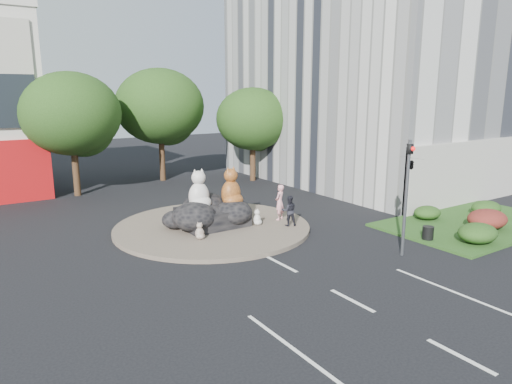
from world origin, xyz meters
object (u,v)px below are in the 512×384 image
pedestrian_pink (280,202)px  litter_bin (428,233)px  kitten_calico (200,230)px  kitten_white (257,217)px  cat_white (199,189)px  pedestrian_dark (289,211)px  cat_tabby (231,187)px

pedestrian_pink → litter_bin: pedestrian_pink is taller
kitten_calico → pedestrian_pink: pedestrian_pink is taller
kitten_white → cat_white: bearing=118.0°
cat_white → kitten_white: 3.32m
litter_bin → pedestrian_pink: bearing=121.9°
kitten_white → litter_bin: bearing=-82.2°
kitten_white → pedestrian_pink: pedestrian_pink is taller
pedestrian_pink → litter_bin: 7.56m
cat_white → pedestrian_pink: bearing=-22.0°
cat_white → pedestrian_dark: bearing=-37.4°
cat_white → litter_bin: (8.14, -7.62, -1.71)m
kitten_white → litter_bin: kitten_white is taller
pedestrian_pink → litter_bin: bearing=92.4°
cat_tabby → kitten_calico: size_ratio=2.54×
pedestrian_pink → pedestrian_dark: bearing=47.5°
kitten_calico → pedestrian_dark: size_ratio=0.52×
kitten_calico → litter_bin: 10.74m
kitten_white → pedestrian_pink: (1.55, 0.16, 0.53)m
pedestrian_dark → litter_bin: (4.25, -5.20, -0.56)m
cat_white → kitten_calico: cat_white is taller
cat_white → pedestrian_pink: cat_white is taller
cat_tabby → litter_bin: 9.87m
pedestrian_pink → litter_bin: (3.98, -6.39, -0.72)m
cat_tabby → kitten_white: bearing=-63.3°
kitten_white → pedestrian_pink: size_ratio=0.44×
litter_bin → pedestrian_dark: bearing=129.3°
kitten_calico → pedestrian_pink: bearing=45.0°
kitten_white → pedestrian_dark: (1.28, -1.03, 0.37)m
kitten_white → pedestrian_dark: 1.69m
cat_tabby → pedestrian_pink: size_ratio=1.10×
cat_tabby → pedestrian_dark: bearing=-58.6°
cat_white → litter_bin: bearing=-48.6°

